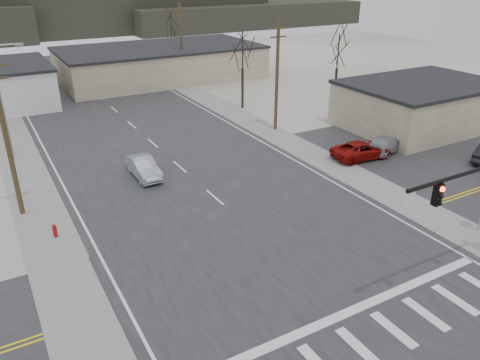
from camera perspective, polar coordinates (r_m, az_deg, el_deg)
The scene contains 23 objects.
ground at distance 25.53m, azimuth 5.13°, elevation -9.26°, with size 140.00×140.00×0.00m, color silver.
main_road at distance 37.31m, azimuth -7.96°, elevation 2.12°, with size 18.00×110.00×0.05m, color #252528.
cross_road at distance 25.52m, azimuth 5.13°, elevation -9.22°, with size 90.00×10.00×0.04m, color #252528.
parking_lot at distance 42.29m, azimuth 23.26°, elevation 3.03°, with size 18.00×20.00×0.03m, color #252528.
sidewalk_left at distance 39.87m, azimuth -25.01°, elevation 1.46°, with size 3.00×90.00×0.06m, color gray.
sidewalk_right at distance 45.97m, azimuth 1.99°, elevation 6.75°, with size 3.00×90.00×0.06m, color gray.
fire_hydrant at distance 28.81m, azimuth -21.63°, elevation -5.76°, with size 0.24×0.24×0.87m.
building_right_far at distance 66.27m, azimuth -9.66°, elevation 13.93°, with size 26.30×14.30×4.30m.
building_lot at distance 48.18m, azimuth 21.15°, elevation 8.59°, with size 14.30×10.30×4.30m.
upole_left_b at distance 30.58m, azimuth -26.68°, elevation 4.93°, with size 2.20×0.30×10.00m.
upole_right_a at distance 43.48m, azimuth 4.54°, elevation 12.73°, with size 2.20×0.30×10.00m.
upole_right_b at distance 62.63m, azimuth -7.18°, elevation 16.32°, with size 2.20×0.30×10.00m.
streetlight_main at distance 40.29m, azimuth -26.91°, elevation 8.99°, with size 2.40×0.25×9.00m.
tree_right_mid at distance 50.54m, azimuth 0.32°, elevation 15.31°, with size 3.74×3.74×8.33m.
tree_right_far at distance 74.92m, azimuth -8.39°, elevation 17.90°, with size 3.52×3.52×7.84m.
tree_lot at distance 52.85m, azimuth 11.87°, elevation 14.84°, with size 3.52×3.52×7.84m.
hill_center at distance 116.87m, azimuth -16.91°, elevation 19.02°, with size 80.00×18.00×9.00m, color #333026.
hill_right at distance 124.55m, azimuth 0.61°, elevation 19.49°, with size 60.00×18.00×5.50m, color #333026.
sedan_crossing at distance 34.92m, azimuth -11.66°, elevation 1.52°, with size 1.51×4.32×1.42m, color #93979C.
car_far_a at distance 63.55m, azimuth -15.79°, elevation 11.70°, with size 2.25×5.53×1.61m, color black.
car_far_b at distance 66.10m, azimuth -23.14°, elevation 10.98°, with size 1.47×3.66×1.25m, color black.
car_parked_red at distance 38.78m, azimuth 14.59°, elevation 3.56°, with size 2.32×5.03×1.40m, color maroon.
car_parked_silver at distance 40.75m, azimuth 17.39°, elevation 4.21°, with size 1.88×4.62×1.34m, color gray.
Camera 1 is at (-12.37, -17.20, 14.25)m, focal length 35.00 mm.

